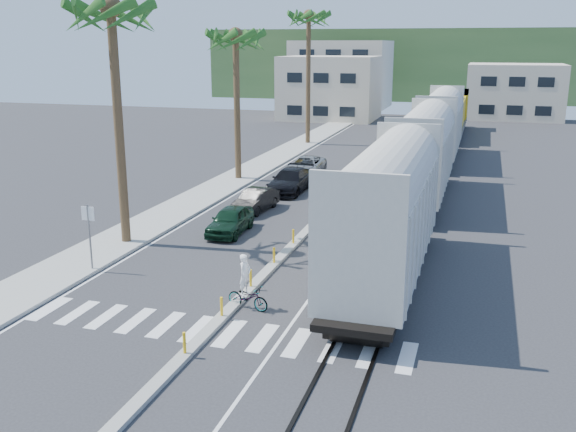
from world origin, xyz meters
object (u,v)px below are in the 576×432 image
Objects in this scene: car_lead at (230,220)px; cyclist at (247,292)px; car_second at (256,200)px; street_sign at (89,228)px.

car_lead is 9.96m from cyclist.
cyclist is (4.57, -13.64, -0.00)m from car_second.
street_sign reaches higher than cyclist.
car_lead is at bearing 63.65° from street_sign.
street_sign is 12.33m from car_second.
street_sign reaches higher than car_lead.
street_sign is 0.73× the size of car_lead.
cyclist is (4.29, -8.98, -0.03)m from car_lead.
cyclist reaches higher than car_lead.
car_lead is 1.95× the size of cyclist.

